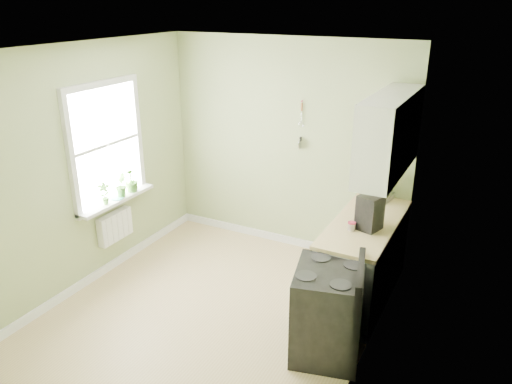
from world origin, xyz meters
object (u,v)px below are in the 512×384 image
at_px(stand_mixer, 384,187).
at_px(coffee_maker, 369,213).
at_px(kettle, 364,188).
at_px(stove, 328,311).

xyz_separation_m(stand_mixer, coffee_maker, (0.06, -0.85, 0.02)).
xyz_separation_m(kettle, coffee_maker, (0.30, -0.88, 0.09)).
bearing_deg(stove, stand_mixer, 89.45).
relative_size(stove, stand_mixer, 2.67).
bearing_deg(kettle, coffee_maker, -71.07).
height_order(stove, kettle, kettle).
relative_size(stove, coffee_maker, 2.69).
xyz_separation_m(stove, kettle, (-0.22, 1.79, 0.56)).
bearing_deg(coffee_maker, stove, -95.18).
distance_m(stove, kettle, 1.88).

